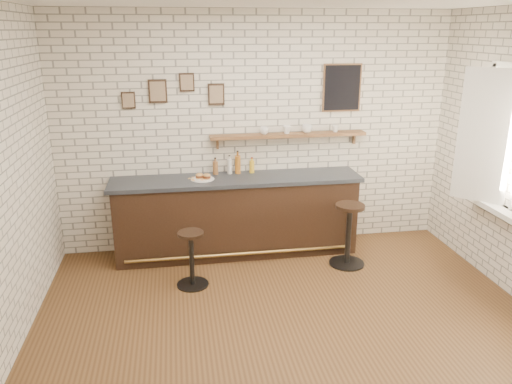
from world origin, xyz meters
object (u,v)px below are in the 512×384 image
(ciabatta_sandwich, at_px, (203,176))
(bitters_bottle_brown, at_px, (215,168))
(bar_counter, at_px, (237,216))
(shelf_cup_d, at_px, (335,129))
(shelf_cup_a, at_px, (264,131))
(shelf_cup_c, at_px, (307,129))
(bitters_bottle_white, at_px, (230,166))
(bar_stool_left, at_px, (192,257))
(shelf_cup_b, at_px, (287,130))
(bitters_bottle_amber, at_px, (238,164))
(bar_stool_right, at_px, (349,233))
(sandwich_plate, at_px, (203,179))
(condiment_bottle_yellow, at_px, (252,166))

(ciabatta_sandwich, distance_m, bitters_bottle_brown, 0.27)
(bar_counter, distance_m, shelf_cup_d, 1.68)
(shelf_cup_d, bearing_deg, shelf_cup_a, 154.15)
(bitters_bottle_brown, bearing_deg, shelf_cup_c, 0.61)
(shelf_cup_a, bearing_deg, bitters_bottle_white, 152.89)
(bitters_bottle_white, bearing_deg, bar_stool_left, -119.30)
(bitters_bottle_white, distance_m, shelf_cup_c, 1.09)
(bar_counter, xyz_separation_m, bitters_bottle_brown, (-0.24, 0.19, 0.59))
(bitters_bottle_white, relative_size, shelf_cup_b, 2.30)
(bitters_bottle_amber, xyz_separation_m, shelf_cup_a, (0.34, 0.01, 0.42))
(bitters_bottle_brown, distance_m, bar_stool_left, 1.29)
(shelf_cup_b, bearing_deg, bitters_bottle_amber, 132.93)
(shelf_cup_a, height_order, shelf_cup_b, shelf_cup_b)
(bar_counter, xyz_separation_m, bar_stool_right, (1.29, -0.56, -0.09))
(shelf_cup_d, bearing_deg, shelf_cup_b, 154.15)
(bar_stool_left, xyz_separation_m, bar_stool_right, (1.90, 0.23, 0.07))
(bar_counter, bearing_deg, bitters_bottle_amber, 77.20)
(sandwich_plate, distance_m, bitters_bottle_brown, 0.29)
(bitters_bottle_white, distance_m, condiment_bottle_yellow, 0.28)
(bar_stool_left, height_order, shelf_cup_a, shelf_cup_a)
(ciabatta_sandwich, distance_m, bar_stool_right, 1.89)
(bar_stool_left, distance_m, bar_stool_right, 1.91)
(bitters_bottle_white, xyz_separation_m, bar_stool_left, (-0.55, -0.98, -0.76))
(bitters_bottle_amber, distance_m, shelf_cup_c, 0.99)
(condiment_bottle_yellow, relative_size, shelf_cup_a, 1.70)
(bitters_bottle_white, bearing_deg, bar_counter, -72.15)
(ciabatta_sandwich, height_order, bitters_bottle_amber, bitters_bottle_amber)
(ciabatta_sandwich, xyz_separation_m, bitters_bottle_amber, (0.45, 0.21, 0.08))
(bar_stool_left, relative_size, shelf_cup_d, 7.34)
(condiment_bottle_yellow, bearing_deg, bitters_bottle_white, -180.00)
(bitters_bottle_brown, distance_m, shelf_cup_a, 0.77)
(bitters_bottle_brown, distance_m, bitters_bottle_white, 0.18)
(shelf_cup_a, distance_m, shelf_cup_b, 0.29)
(bitters_bottle_brown, xyz_separation_m, shelf_cup_a, (0.63, 0.01, 0.45))
(sandwich_plate, distance_m, bar_stool_right, 1.89)
(bitters_bottle_white, distance_m, shelf_cup_b, 0.86)
(shelf_cup_b, bearing_deg, shelf_cup_d, -48.20)
(sandwich_plate, xyz_separation_m, shelf_cup_b, (1.09, 0.22, 0.53))
(sandwich_plate, bearing_deg, shelf_cup_c, 9.19)
(sandwich_plate, bearing_deg, ciabatta_sandwich, 0.00)
(bar_stool_left, distance_m, shelf_cup_d, 2.47)
(shelf_cup_a, bearing_deg, shelf_cup_d, -28.72)
(bar_counter, bearing_deg, shelf_cup_d, 8.70)
(sandwich_plate, height_order, bitters_bottle_amber, bitters_bottle_amber)
(shelf_cup_c, bearing_deg, shelf_cup_d, -78.82)
(bar_stool_left, height_order, shelf_cup_b, shelf_cup_b)
(bitters_bottle_amber, height_order, shelf_cup_c, shelf_cup_c)
(bar_counter, distance_m, condiment_bottle_yellow, 0.66)
(bitters_bottle_white, bearing_deg, bar_stool_right, -29.10)
(ciabatta_sandwich, relative_size, bar_stool_left, 0.31)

